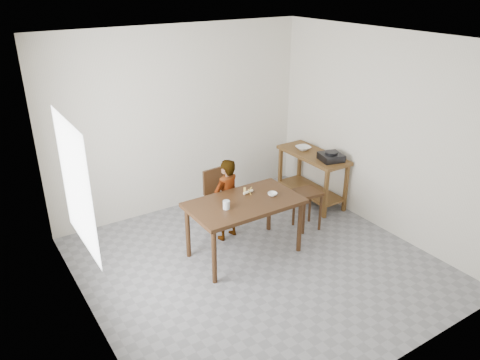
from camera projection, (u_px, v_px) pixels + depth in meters
floor at (257, 266)px, 5.83m from camera, size 4.00×4.00×0.04m
ceiling at (262, 38)px, 4.71m from camera, size 4.00×4.00×0.04m
wall_back at (180, 120)px, 6.82m from camera, size 4.00×0.04×2.70m
wall_front at (405, 244)px, 3.72m from camera, size 4.00×0.04×2.70m
wall_left at (78, 209)px, 4.27m from camera, size 0.04×4.00×2.70m
wall_right at (382, 133)px, 6.27m from camera, size 0.04×4.00×2.70m
window_pane at (76, 185)px, 4.38m from camera, size 0.02×1.10×1.30m
dining_table at (244, 228)px, 5.90m from camera, size 1.40×0.80×0.75m
prep_counter at (312, 177)px, 7.28m from camera, size 0.50×1.20×0.80m
child at (226, 200)px, 6.19m from camera, size 0.47×0.37×1.14m
dining_chair at (222, 198)px, 6.62m from camera, size 0.42×0.42×0.80m
stool at (307, 209)px, 6.55m from camera, size 0.37×0.37×0.57m
glass_tumbler at (226, 205)px, 5.55m from camera, size 0.11×0.11×0.10m
small_bowl at (272, 194)px, 5.89m from camera, size 0.16×0.16×0.04m
banana at (248, 192)px, 5.94m from camera, size 0.16×0.11×0.05m
serving_bowl at (303, 148)px, 7.25m from camera, size 0.24×0.24×0.06m
gas_burner at (331, 157)px, 6.83m from camera, size 0.38×0.38×0.10m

